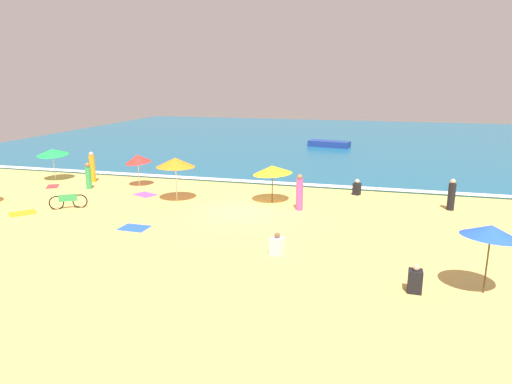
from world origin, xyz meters
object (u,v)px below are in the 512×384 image
Objects in this scene: beach_umbrella_1 at (272,170)px; beach_umbrella_2 at (491,231)px; beach_umbrella_3 at (138,159)px; beach_umbrella_4 at (175,162)px; beach_umbrella_0 at (52,152)px; beachgoer_2 at (357,188)px; beachgoer_8 at (92,168)px; parked_bicycle at (68,201)px; small_boat_0 at (329,144)px; beachgoer_7 at (277,245)px; beachgoer_0 at (88,176)px; beachgoer_3 at (452,196)px; beachgoer_5 at (300,193)px; beachgoer_6 at (415,280)px.

beach_umbrella_2 is at bearing -44.96° from beach_umbrella_1.
beach_umbrella_4 is at bearing -35.21° from beach_umbrella_3.
beach_umbrella_0 reaches higher than beachgoer_2.
beach_umbrella_0 is at bearing -176.32° from beachgoer_8.
parked_bicycle is (-0.96, -5.38, -1.29)m from beach_umbrella_3.
beach_umbrella_4 reaches higher than parked_bicycle.
beach_umbrella_0 is at bearing 132.84° from parked_bicycle.
small_boat_0 is (15.43, 18.44, -1.44)m from beach_umbrella_0.
beach_umbrella_4 is 3.15× the size of beachgoer_2.
beach_umbrella_1 is 20.10m from small_boat_0.
parked_bicycle is at bearing 164.14° from beachgoer_7.
beach_umbrella_2 is 7.12m from beachgoer_7.
beachgoer_3 is (19.95, 0.72, -0.01)m from beachgoer_0.
beach_umbrella_4 reaches higher than beachgoer_5.
beachgoer_5 is at bearing -124.12° from beachgoer_2.
beach_umbrella_0 is at bearing 152.16° from beachgoer_7.
beach_umbrella_1 is 8.96m from beachgoer_3.
beach_umbrella_2 is 1.12× the size of beach_umbrella_3.
parked_bicycle is 1.00× the size of beachgoer_3.
beachgoer_3 is (17.47, -0.72, -0.93)m from beach_umbrella_3.
beachgoer_6 reaches higher than beachgoer_7.
parked_bicycle is 16.94m from beachgoer_6.
beachgoer_0 is at bearing 179.49° from beach_umbrella_1.
beachgoer_5 is (1.63, -1.10, -0.87)m from beach_umbrella_1.
beachgoer_2 is at bearing 5.25° from beach_umbrella_3.
beachgoer_6 is 1.09× the size of beachgoer_7.
beach_umbrella_0 reaches higher than small_boat_0.
beachgoer_5 is 6.00m from beachgoer_7.
small_boat_0 is at bearing 92.13° from beachgoer_7.
beachgoer_5 is 0.95× the size of beachgoer_8.
parked_bicycle is (-18.15, 4.73, -1.59)m from beach_umbrella_2.
beach_umbrella_4 reaches higher than beachgoer_3.
beach_umbrella_0 is at bearing 153.27° from beachgoer_6.
beachgoer_5 is 2.19× the size of beachgoer_7.
beachgoer_0 is 1.74× the size of beachgoer_2.
beachgoer_0 is at bearing 156.21° from beach_umbrella_2.
beachgoer_2 is 0.23× the size of small_boat_0.
beachgoer_5 reaches higher than beachgoer_7.
beachgoer_8 is at bearing 153.25° from beach_umbrella_2.
beach_umbrella_3 is 13.59m from beachgoer_7.
beachgoer_8 is (-13.76, 8.85, 0.56)m from beachgoer_7.
parked_bicycle is at bearing -113.49° from small_boat_0.
beachgoer_8 is (-11.94, 1.77, -0.83)m from beach_umbrella_1.
beachgoer_8 is (-20.53, 10.35, -1.07)m from beach_umbrella_2.
beachgoer_2 is 1.09× the size of beachgoer_7.
beach_umbrella_1 is 1.09× the size of beach_umbrella_3.
beachgoer_5 reaches higher than beachgoer_3.
beachgoer_3 is at bearing -22.26° from beachgoer_2.
beach_umbrella_2 is at bearing -23.69° from beach_umbrella_0.
beachgoer_5 is 2.00× the size of beachgoer_6.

